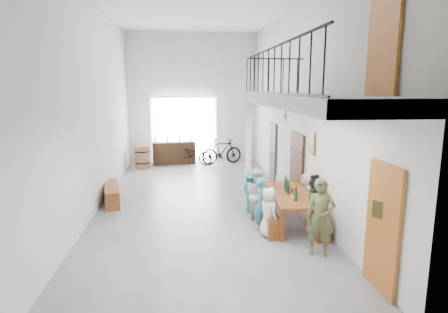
{
  "coord_description": "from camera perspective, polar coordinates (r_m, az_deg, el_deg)",
  "views": [
    {
      "loc": [
        -0.41,
        -10.23,
        3.27
      ],
      "look_at": [
        0.64,
        -0.5,
        1.43
      ],
      "focal_mm": 30.0,
      "sensor_mm": 36.0,
      "label": 1
    }
  ],
  "objects": [
    {
      "name": "bicycle_near",
      "position": [
        15.86,
        -4.82,
        0.34
      ],
      "size": [
        1.81,
        1.15,
        0.9
      ],
      "primitive_type": "imported",
      "rotation": [
        0.0,
        0.0,
        1.22
      ],
      "color": "black",
      "rests_on": "ground"
    },
    {
      "name": "guest_left_b",
      "position": [
        8.76,
        5.72,
        -7.1
      ],
      "size": [
        0.43,
        0.52,
        1.22
      ],
      "primitive_type": "imported",
      "rotation": [
        0.0,
        0.0,
        1.2
      ],
      "color": "teal",
      "rests_on": "ground"
    },
    {
      "name": "room_walls",
      "position": [
        10.24,
        -3.95,
        12.19
      ],
      "size": [
        12.0,
        12.0,
        12.0
      ],
      "color": "silver",
      "rests_on": "ground"
    },
    {
      "name": "gateway_portal",
      "position": [
        16.27,
        -6.1,
        3.96
      ],
      "size": [
        2.8,
        0.08,
        2.8
      ],
      "primitive_type": "cube",
      "color": "white",
      "rests_on": "ground"
    },
    {
      "name": "right_wall_decor",
      "position": [
        9.05,
        14.04,
        0.58
      ],
      "size": [
        0.07,
        8.28,
        5.07
      ],
      "color": "#97501B",
      "rests_on": "ground"
    },
    {
      "name": "guest_left_c",
      "position": [
        9.3,
        5.09,
        -5.78
      ],
      "size": [
        0.67,
        0.76,
        1.3
      ],
      "primitive_type": "imported",
      "rotation": [
        0.0,
        0.0,
        1.91
      ],
      "color": "silver",
      "rests_on": "ground"
    },
    {
      "name": "counter_bottles",
      "position": [
        16.03,
        -7.7,
        2.71
      ],
      "size": [
        1.56,
        0.19,
        0.28
      ],
      "color": "black",
      "rests_on": "serving_counter"
    },
    {
      "name": "bench_inner",
      "position": [
        9.11,
        6.3,
        -8.96
      ],
      "size": [
        0.35,
        1.97,
        0.45
      ],
      "primitive_type": "cube",
      "rotation": [
        0.0,
        0.0,
        0.02
      ],
      "color": "brown",
      "rests_on": "ground"
    },
    {
      "name": "tasting_table",
      "position": [
        9.07,
        10.19,
        -5.96
      ],
      "size": [
        1.1,
        2.4,
        0.79
      ],
      "rotation": [
        0.0,
        0.0,
        -0.06
      ],
      "color": "brown",
      "rests_on": "ground"
    },
    {
      "name": "potted_plant",
      "position": [
        11.39,
        8.66,
        -5.09
      ],
      "size": [
        0.47,
        0.44,
        0.42
      ],
      "primitive_type": "imported",
      "rotation": [
        0.0,
        0.0,
        -0.34
      ],
      "color": "#184516",
      "rests_on": "ground"
    },
    {
      "name": "guest_left_d",
      "position": [
        9.86,
        4.14,
        -5.38
      ],
      "size": [
        0.59,
        0.8,
        1.11
      ],
      "primitive_type": "imported",
      "rotation": [
        0.0,
        0.0,
        1.85
      ],
      "color": "teal",
      "rests_on": "ground"
    },
    {
      "name": "side_bench",
      "position": [
        11.23,
        -16.72,
        -5.46
      ],
      "size": [
        0.72,
        1.79,
        0.49
      ],
      "primitive_type": "cube",
      "rotation": [
        0.0,
        0.0,
        0.2
      ],
      "color": "brown",
      "rests_on": "ground"
    },
    {
      "name": "guest_right_a",
      "position": [
        8.87,
        14.72,
        -7.28
      ],
      "size": [
        0.46,
        0.75,
        1.19
      ],
      "primitive_type": "imported",
      "rotation": [
        0.0,
        0.0,
        -1.83
      ],
      "color": "#A92B1D",
      "rests_on": "ground"
    },
    {
      "name": "bench_wall",
      "position": [
        9.29,
        13.06,
        -8.58
      ],
      "size": [
        0.45,
        2.26,
        0.52
      ],
      "primitive_type": "cube",
      "rotation": [
        0.0,
        0.0,
        -0.07
      ],
      "color": "brown",
      "rests_on": "ground"
    },
    {
      "name": "guest_right_b",
      "position": [
        9.33,
        13.75,
        -6.27
      ],
      "size": [
        0.62,
        1.18,
        1.21
      ],
      "primitive_type": "imported",
      "rotation": [
        0.0,
        0.0,
        -1.82
      ],
      "color": "black",
      "rests_on": "ground"
    },
    {
      "name": "balcony",
      "position": [
        7.5,
        12.55,
        8.03
      ],
      "size": [
        1.52,
        5.62,
        4.0
      ],
      "color": "silver",
      "rests_on": "ground"
    },
    {
      "name": "serving_counter",
      "position": [
        16.13,
        -7.65,
        0.55
      ],
      "size": [
        1.84,
        0.68,
        0.95
      ],
      "primitive_type": "cube",
      "rotation": [
        0.0,
        0.0,
        0.1
      ],
      "color": "#381F0E",
      "rests_on": "ground"
    },
    {
      "name": "host_standing",
      "position": [
        7.6,
        14.47,
        -8.95
      ],
      "size": [
        0.65,
        0.53,
        1.54
      ],
      "primitive_type": "imported",
      "rotation": [
        0.0,
        0.0,
        -0.32
      ],
      "color": "#4C532F",
      "rests_on": "ground"
    },
    {
      "name": "guest_right_c",
      "position": [
        9.89,
        12.37,
        -5.63
      ],
      "size": [
        0.44,
        0.59,
        1.09
      ],
      "primitive_type": "imported",
      "rotation": [
        0.0,
        0.0,
        -1.38
      ],
      "color": "silver",
      "rests_on": "ground"
    },
    {
      "name": "tableware",
      "position": [
        8.96,
        9.87,
        -4.63
      ],
      "size": [
        0.22,
        1.64,
        0.35
      ],
      "color": "black",
      "rests_on": "tasting_table"
    },
    {
      "name": "oak_barrel",
      "position": [
        15.53,
        -12.33,
        -0.04
      ],
      "size": [
        0.63,
        0.63,
        0.93
      ],
      "color": "#8F603C",
      "rests_on": "ground"
    },
    {
      "name": "guest_left_a",
      "position": [
        8.34,
        6.79,
        -8.45
      ],
      "size": [
        0.53,
        0.63,
        1.11
      ],
      "primitive_type": "imported",
      "rotation": [
        0.0,
        0.0,
        1.94
      ],
      "color": "silver",
      "rests_on": "ground"
    },
    {
      "name": "bicycle_far",
      "position": [
        15.91,
        -0.33,
        0.76
      ],
      "size": [
        1.89,
        1.05,
        1.09
      ],
      "primitive_type": "imported",
      "rotation": [
        0.0,
        0.0,
        1.89
      ],
      "color": "black",
      "rests_on": "ground"
    },
    {
      "name": "floor",
      "position": [
        10.74,
        -3.71,
        -7.12
      ],
      "size": [
        12.0,
        12.0,
        0.0
      ],
      "primitive_type": "plane",
      "color": "#5F5F61",
      "rests_on": "ground"
    }
  ]
}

